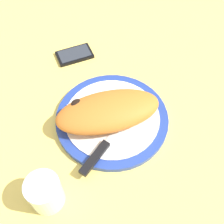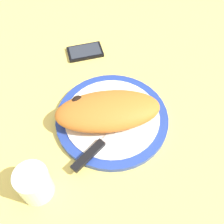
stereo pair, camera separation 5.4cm
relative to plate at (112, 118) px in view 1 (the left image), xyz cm
name	(u,v)px [view 1 (the left image)]	position (x,y,z in cm)	size (l,w,h in cm)	color
ground_plane	(112,123)	(0.00, 0.00, -2.40)	(150.00, 150.00, 3.00)	#EACC60
plate	(112,118)	(0.00, 0.00, 0.00)	(30.11, 30.11, 1.87)	#233D99
calzone	(108,111)	(1.15, -0.21, 4.09)	(29.32, 18.67, 6.20)	orange
fork	(90,100)	(2.73, -7.48, 1.17)	(16.29, 2.58, 0.40)	silver
knife	(103,148)	(6.60, 7.40, 1.47)	(22.31, 12.57, 1.20)	silver
smartphone	(75,55)	(-1.26, -27.35, -0.34)	(11.72, 7.70, 1.16)	black
water_glass	(46,193)	(22.92, 11.94, 2.83)	(7.61, 7.61, 8.54)	silver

